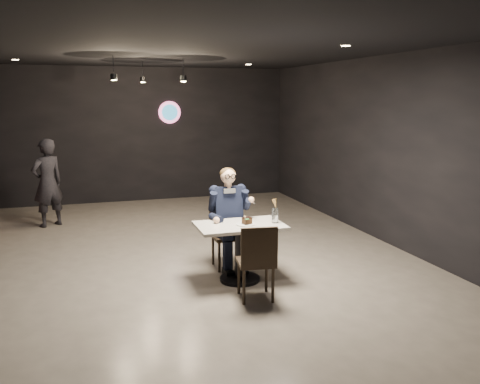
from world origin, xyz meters
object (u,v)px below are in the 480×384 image
object	(u,v)px
chair_near	(256,261)
passerby	(48,183)
seated_man	(228,217)
sundae_glass	(275,216)
main_table	(240,252)
chair_far	(228,235)

from	to	relation	value
chair_near	passerby	xyz separation A→B (m)	(-2.48, 4.37, 0.34)
chair_near	seated_man	distance (m)	1.19
chair_near	seated_man	bearing A→B (deg)	97.61
chair_near	sundae_glass	bearing A→B (deg)	58.39
chair_near	main_table	bearing A→B (deg)	97.61
chair_near	passerby	world-z (taller)	passerby
seated_man	sundae_glass	size ratio (longest dim) A/B	7.71
chair_near	passerby	bearing A→B (deg)	127.21
main_table	seated_man	distance (m)	0.65
seated_man	passerby	world-z (taller)	passerby
passerby	chair_far	bearing A→B (deg)	96.11
main_table	passerby	size ratio (longest dim) A/B	0.68
seated_man	sundae_glass	world-z (taller)	seated_man
main_table	chair_near	world-z (taller)	chair_near
chair_far	chair_near	size ratio (longest dim) A/B	1.00
chair_far	sundae_glass	distance (m)	0.85
chair_far	seated_man	world-z (taller)	seated_man
main_table	chair_near	distance (m)	0.62
sundae_glass	passerby	bearing A→B (deg)	127.58
seated_man	sundae_glass	xyz separation A→B (m)	(0.45, -0.61, 0.12)
sundae_glass	passerby	world-z (taller)	passerby
chair_far	chair_near	bearing A→B (deg)	-90.00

